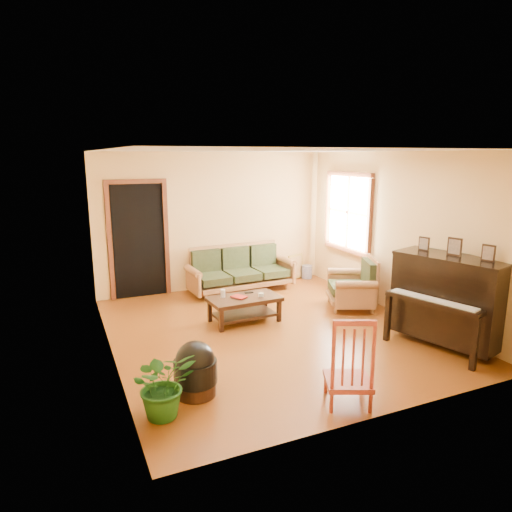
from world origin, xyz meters
name	(u,v)px	position (x,y,z in m)	size (l,w,h in m)	color
floor	(271,330)	(0.00, 0.00, 0.00)	(5.00, 5.00, 0.00)	#632E0D
doorway	(139,241)	(-1.45, 2.48, 1.02)	(1.08, 0.16, 2.05)	black
window	(348,212)	(2.21, 1.30, 1.50)	(0.12, 1.36, 1.46)	white
sofa	(241,269)	(0.36, 2.04, 0.43)	(2.00, 0.84, 0.86)	#946036
coffee_table	(244,309)	(-0.22, 0.49, 0.20)	(1.09, 0.59, 0.40)	black
armchair	(351,283)	(1.68, 0.39, 0.44)	(0.83, 0.88, 0.88)	#946036
piano	(448,301)	(1.94, -1.44, 0.62)	(0.83, 1.41, 1.24)	black
footstool	(196,375)	(-1.54, -1.34, 0.22)	(0.47, 0.47, 0.45)	black
red_chair	(349,359)	(-0.14, -2.15, 0.49)	(0.46, 0.50, 0.98)	maroon
leaning_frame	(296,266)	(1.75, 2.41, 0.27)	(0.40, 0.09, 0.53)	#B2913B
ceramic_crock	(307,272)	(1.96, 2.33, 0.14)	(0.22, 0.22, 0.28)	#314493
potted_plant	(163,384)	(-1.95, -1.63, 0.35)	(0.63, 0.54, 0.70)	#1D5819
book	(235,298)	(-0.38, 0.47, 0.41)	(0.17, 0.23, 0.02)	#9F1D15
candle	(223,293)	(-0.52, 0.62, 0.46)	(0.07, 0.07, 0.13)	white
glass_jar	(261,295)	(0.03, 0.42, 0.42)	(0.08, 0.08, 0.05)	silver
remote	(249,293)	(-0.07, 0.66, 0.40)	(0.14, 0.04, 0.01)	black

